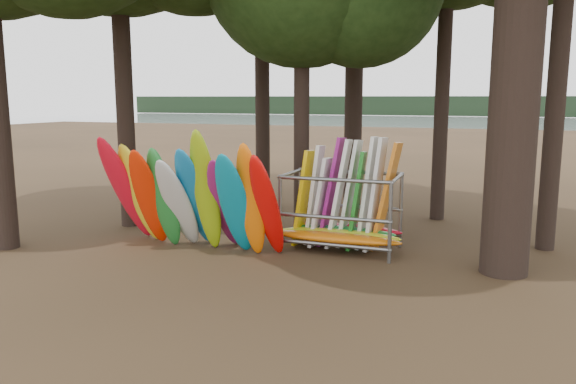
% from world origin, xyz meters
% --- Properties ---
extents(ground, '(120.00, 120.00, 0.00)m').
position_xyz_m(ground, '(0.00, 0.00, 0.00)').
color(ground, '#47331E').
rests_on(ground, ground).
extents(lake, '(160.00, 160.00, 0.00)m').
position_xyz_m(lake, '(0.00, 60.00, 0.00)').
color(lake, gray).
rests_on(lake, ground).
extents(far_shore, '(160.00, 4.00, 4.00)m').
position_xyz_m(far_shore, '(0.00, 110.00, 2.00)').
color(far_shore, black).
rests_on(far_shore, ground).
extents(kayak_row, '(4.69, 2.07, 3.13)m').
position_xyz_m(kayak_row, '(-2.82, 0.37, 1.29)').
color(kayak_row, red).
rests_on(kayak_row, ground).
extents(storage_rack, '(3.17, 1.57, 2.80)m').
position_xyz_m(storage_rack, '(0.58, 1.76, 0.92)').
color(storage_rack, slate).
rests_on(storage_rack, ground).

